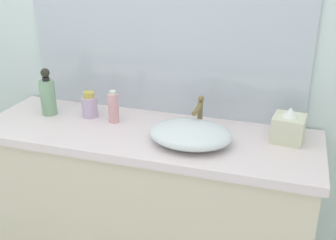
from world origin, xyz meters
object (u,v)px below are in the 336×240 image
at_px(sink_basin, 190,134).
at_px(perfume_bottle, 90,105).
at_px(soap_dispenser, 48,95).
at_px(tissue_box, 289,127).
at_px(lotion_bottle, 113,107).

height_order(sink_basin, perfume_bottle, perfume_bottle).
distance_m(soap_dispenser, tissue_box, 1.15).
distance_m(sink_basin, soap_dispenser, 0.77).
relative_size(sink_basin, tissue_box, 2.32).
xyz_separation_m(sink_basin, tissue_box, (0.39, 0.15, 0.02)).
distance_m(soap_dispenser, lotion_bottle, 0.35).
height_order(sink_basin, soap_dispenser, soap_dispenser).
height_order(sink_basin, tissue_box, tissue_box).
bearing_deg(soap_dispenser, perfume_bottle, 8.32).
height_order(soap_dispenser, lotion_bottle, soap_dispenser).
xyz_separation_m(sink_basin, lotion_bottle, (-0.41, 0.12, 0.03)).
xyz_separation_m(lotion_bottle, perfume_bottle, (-0.14, 0.03, -0.02)).
bearing_deg(sink_basin, soap_dispenser, 171.67).
relative_size(soap_dispenser, tissue_box, 1.54).
bearing_deg(lotion_bottle, sink_basin, -15.90).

